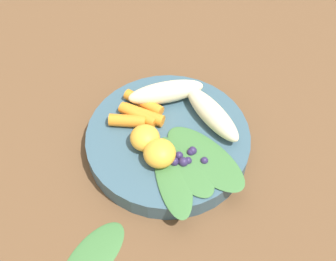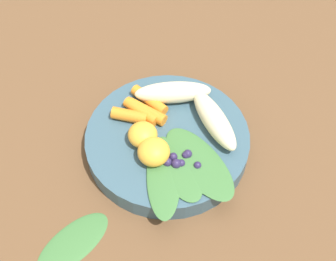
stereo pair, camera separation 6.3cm
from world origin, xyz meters
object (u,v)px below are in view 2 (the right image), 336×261
Objects in this scene: bowl at (168,141)px; orange_segment_near at (154,152)px; banana_peeled_left at (173,92)px; kale_leaf_stray at (74,242)px; banana_peeled_right at (215,120)px.

bowl is 5.34× the size of orange_segment_near.
banana_peeled_left reaches higher than kale_leaf_stray.
orange_segment_near reaches higher than bowl.
bowl is 0.07m from banana_peeled_left.
banana_peeled_left is 0.26m from kale_leaf_stray.
orange_segment_near is at bearing 98.85° from banana_peeled_right.
banana_peeled_left and banana_peeled_right have the same top height.
orange_segment_near is at bearing -24.28° from bowl.
orange_segment_near is 0.16m from kale_leaf_stray.
banana_peeled_left is at bearing -165.91° from kale_leaf_stray.
orange_segment_near is (0.06, -0.09, 0.00)m from banana_peeled_right.
banana_peeled_left is 1.00× the size of banana_peeled_right.
kale_leaf_stray is (0.16, -0.19, -0.05)m from banana_peeled_right.
bowl is 2.06× the size of banana_peeled_left.
kale_leaf_stray is (0.11, -0.10, -0.05)m from orange_segment_near.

